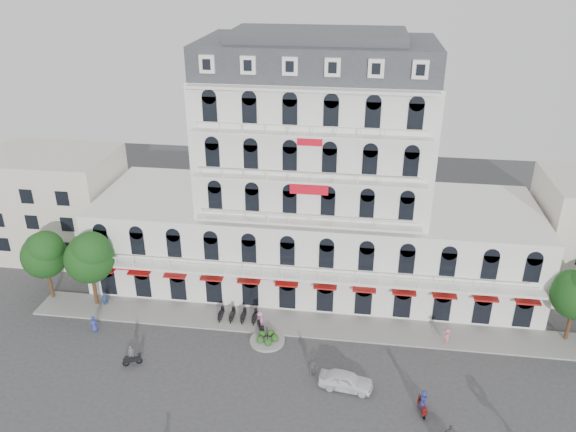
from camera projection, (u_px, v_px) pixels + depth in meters
The scene contains 16 objects.
ground at pixel (291, 391), 45.41m from camera, with size 120.00×120.00×0.00m, color #38383A.
sidewalk at pixel (304, 324), 53.43m from camera, with size 53.00×4.00×0.16m, color gray.
main_building at pixel (315, 192), 57.25m from camera, with size 45.00×15.00×25.80m.
flank_building_west at pixel (56, 203), 64.45m from camera, with size 14.00×10.00×12.00m, color beige.
traffic_island at pixel (267, 339), 51.04m from camera, with size 3.20×3.20×1.60m.
parked_scooter_row at pixel (238, 320), 54.07m from camera, with size 4.40×1.80×1.10m, color black, non-canonical shape.
tree_west_outer at pixel (44, 253), 55.26m from camera, with size 4.50×4.48×7.76m.
tree_west_inner at pixel (89, 255), 54.05m from camera, with size 4.76×4.76×8.25m.
parked_car at pixel (346, 381), 45.44m from camera, with size 1.77×4.40×1.50m, color white.
rider_west at pixel (132, 357), 47.94m from camera, with size 1.60×0.94×1.99m.
rider_east at pixel (423, 402), 42.81m from camera, with size 0.70×1.69×2.16m.
rider_center at pixel (260, 321), 52.06m from camera, with size 1.01×1.62×2.18m.
pedestrian_left at pixel (94, 324), 52.26m from camera, with size 0.78×0.50×1.59m, color navy.
pedestrian_mid at pixel (312, 366), 46.79m from camera, with size 1.03×0.43×1.76m, color slate.
pedestrian_right at pixel (447, 337), 50.39m from camera, with size 1.12×0.65×1.74m, color #C0666E.
pedestrian_far at pixel (105, 299), 55.94m from camera, with size 0.58×0.38×1.59m, color navy.
Camera 1 is at (4.53, -34.65, 32.28)m, focal length 35.00 mm.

